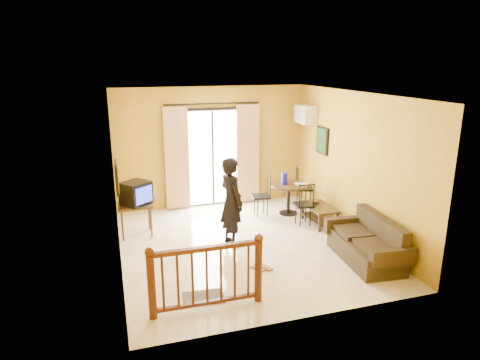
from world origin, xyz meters
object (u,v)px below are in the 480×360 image
object	(u,v)px
television	(136,193)
standing_person	(231,202)
dining_table	(289,191)
coffee_table	(319,212)
sofa	(368,245)

from	to	relation	value
television	standing_person	bearing A→B (deg)	-68.27
dining_table	coffee_table	distance (m)	0.91
standing_person	coffee_table	bearing A→B (deg)	-92.85
television	dining_table	size ratio (longest dim) A/B	0.80
dining_table	standing_person	xyz separation A→B (m)	(-1.68, -1.22, 0.29)
television	coffee_table	size ratio (longest dim) A/B	0.75
coffee_table	standing_person	size ratio (longest dim) A/B	0.53
television	coffee_table	xyz separation A→B (m)	(3.72, -0.53, -0.61)
television	dining_table	xyz separation A→B (m)	(3.34, 0.25, -0.33)
sofa	standing_person	distance (m)	2.53
sofa	dining_table	bearing A→B (deg)	103.00
television	standing_person	xyz separation A→B (m)	(1.65, -0.97, -0.03)
coffee_table	sofa	size ratio (longest dim) A/B	0.53
sofa	television	bearing A→B (deg)	152.53
dining_table	standing_person	world-z (taller)	standing_person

